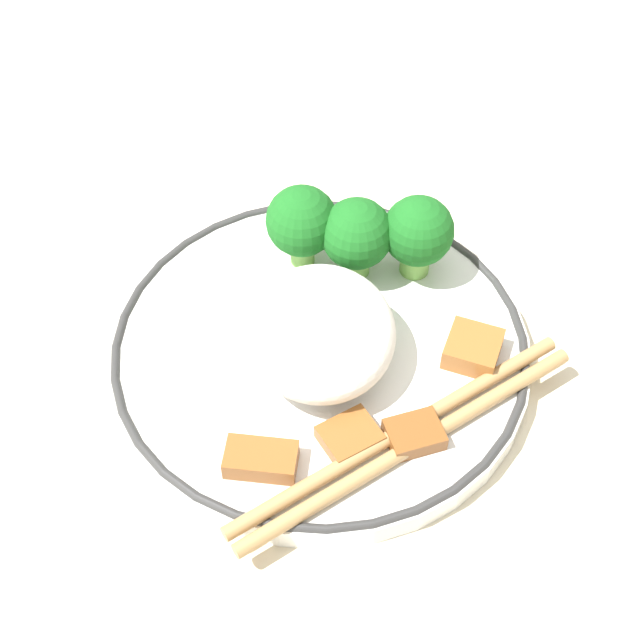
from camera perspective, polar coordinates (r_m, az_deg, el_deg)
The scene contains 11 objects.
ground_plane at distance 0.51m, azimuth 0.00°, elevation -2.47°, with size 3.00×3.00×0.00m, color beige.
plate at distance 0.50m, azimuth 0.00°, elevation -1.85°, with size 0.24×0.24×0.02m.
rice_mound at distance 0.47m, azimuth -0.12°, elevation -0.77°, with size 0.08×0.09×0.04m.
broccoli_back_left at distance 0.52m, azimuth 6.30°, elevation 5.56°, with size 0.04×0.04×0.05m.
broccoli_back_center at distance 0.51m, azimuth 2.36°, elevation 5.44°, with size 0.04×0.04×0.05m.
broccoli_back_right at distance 0.52m, azimuth -1.17°, elevation 6.27°, with size 0.04×0.04×0.05m.
meat_near_front at distance 0.45m, azimuth -3.80°, elevation -8.90°, with size 0.04×0.03×0.01m.
meat_near_left at distance 0.46m, azimuth 6.05°, elevation -7.29°, with size 0.03×0.03×0.01m.
meat_near_right at distance 0.49m, azimuth 9.76°, elevation -1.83°, with size 0.04×0.04×0.01m.
meat_near_back at distance 0.46m, azimuth 1.92°, elevation -7.47°, with size 0.04×0.04×0.01m.
chopsticks at distance 0.46m, azimuth 5.57°, elevation -7.56°, with size 0.19×0.13×0.01m.
Camera 1 is at (0.01, 0.31, 0.40)m, focal length 50.00 mm.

